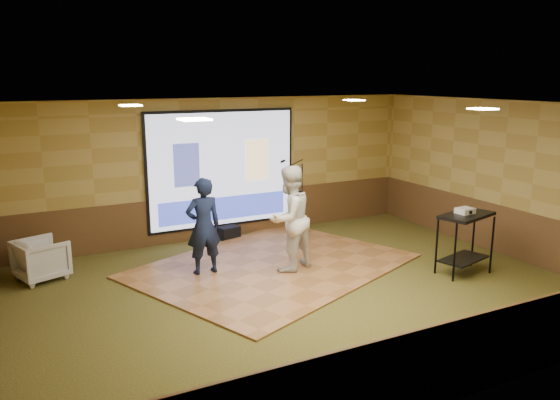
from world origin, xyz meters
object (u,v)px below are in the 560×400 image
projector (465,211)px  banquet_chair (41,259)px  projector_screen (223,170)px  dance_floor (273,266)px  player_left (203,226)px  av_table (465,230)px  player_right (289,219)px  mic_stand (300,212)px  duffel_bag (229,233)px

projector → banquet_chair: projector is taller
projector_screen → dance_floor: bearing=-87.3°
player_left → av_table: (4.12, -2.03, -0.10)m
av_table → projector: bearing=103.2°
player_right → banquet_chair: (-4.00, 1.59, -0.62)m
dance_floor → player_left: size_ratio=2.74×
mic_stand → banquet_chair: size_ratio=2.18×
player_left → banquet_chair: bearing=-22.6°
av_table → mic_stand: (-1.38, 3.53, -0.30)m
mic_stand → banquet_chair: (-5.32, -0.43, -0.14)m
projector_screen → projector: bearing=-53.7°
av_table → duffel_bag: bearing=127.1°
banquet_chair → duffel_bag: (3.77, 0.78, -0.22)m
projector → duffel_bag: bearing=123.0°
player_right → mic_stand: size_ratio=1.11×
projector_screen → duffel_bag: (0.04, -0.19, -1.34)m
dance_floor → duffel_bag: 2.04m
av_table → banquet_chair: av_table is taller
player_right → av_table: bearing=129.6°
dance_floor → projector: bearing=-32.4°
player_right → duffel_bag: size_ratio=4.35×
player_left → duffel_bag: 2.32m
player_left → mic_stand: size_ratio=1.01×
projector_screen → player_right: projector_screen is taller
av_table → banquet_chair: bearing=155.2°
projector_screen → banquet_chair: (-3.74, -0.96, -1.12)m
player_right → projector: (2.69, -1.47, 0.17)m
dance_floor → player_right: player_right is taller
dance_floor → av_table: bearing=-32.8°
dance_floor → duffel_bag: bearing=91.9°
dance_floor → banquet_chair: 4.06m
projector → av_table: bearing=-81.1°
player_left → banquet_chair: player_left is taller
mic_stand → duffel_bag: bearing=157.5°
av_table → banquet_chair: 7.40m
projector → duffel_bag: projector is taller
player_right → mic_stand: bearing=-144.5°
projector_screen → banquet_chair: bearing=-165.5°
av_table → player_right: bearing=150.8°
projector → mic_stand: (-1.37, 3.49, -0.65)m
dance_floor → duffel_bag: size_ratio=10.82×
dance_floor → player_right: (0.16, -0.34, 0.96)m
projector_screen → player_right: 2.61m
duffel_bag → player_left: bearing=-122.9°
projector → duffel_bag: (-2.92, 3.84, -1.01)m
projector → banquet_chair: bearing=151.2°
av_table → duffel_bag: av_table is taller
dance_floor → mic_stand: (1.48, 1.68, 0.48)m
duffel_bag → dance_floor: bearing=-88.1°
av_table → mic_stand: size_ratio=0.64×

